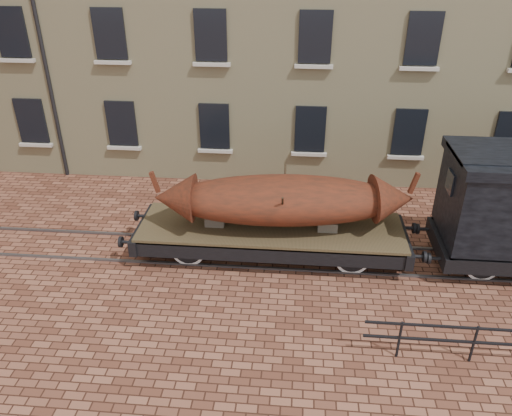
{
  "coord_description": "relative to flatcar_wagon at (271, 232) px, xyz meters",
  "views": [
    {
      "loc": [
        0.57,
        -12.32,
        8.37
      ],
      "look_at": [
        -0.57,
        0.5,
        1.3
      ],
      "focal_mm": 35.0,
      "sensor_mm": 36.0,
      "label": 1
    }
  ],
  "objects": [
    {
      "name": "ground",
      "position": [
        0.1,
        -0.0,
        -0.8
      ],
      "size": [
        90.0,
        90.0,
        0.0
      ],
      "primitive_type": "plane",
      "color": "#572E20"
    },
    {
      "name": "iron_boat",
      "position": [
        0.34,
        -0.0,
        1.08
      ],
      "size": [
        7.35,
        2.5,
        1.73
      ],
      "color": "maroon",
      "rests_on": "flatcar_wagon"
    },
    {
      "name": "flatcar_wagon",
      "position": [
        0.0,
        0.0,
        0.0
      ],
      "size": [
        8.53,
        2.31,
        1.29
      ],
      "color": "#4D3F27",
      "rests_on": "ground"
    },
    {
      "name": "rail_track",
      "position": [
        0.1,
        -0.0,
        -0.77
      ],
      "size": [
        30.0,
        1.52,
        0.06
      ],
      "color": "#59595E",
      "rests_on": "ground"
    }
  ]
}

